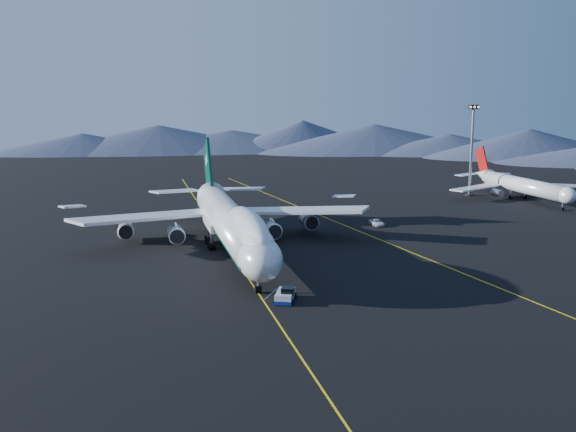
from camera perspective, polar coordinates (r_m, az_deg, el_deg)
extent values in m
plane|color=black|center=(120.73, -5.13, -3.16)|extent=(500.00, 500.00, 0.00)
cube|color=yellow|center=(120.73, -5.13, -3.16)|extent=(0.25, 220.00, 0.01)
cube|color=yellow|center=(137.65, 6.65, -1.48)|extent=(28.08, 198.09, 0.01)
cone|color=#3D465F|center=(348.93, -17.77, 6.36)|extent=(100.00, 100.00, 12.00)
cone|color=#3D465F|center=(353.02, -5.03, 6.87)|extent=(100.00, 100.00, 12.00)
cone|color=#3D465F|center=(348.56, 7.74, 6.77)|extent=(100.00, 100.00, 12.00)
cone|color=#3D465F|center=(335.70, 20.64, 6.05)|extent=(100.00, 100.00, 12.00)
cylinder|color=silver|center=(119.53, -5.18, -0.55)|extent=(6.50, 56.00, 6.50)
ellipsoid|color=silver|center=(92.61, -2.53, -3.80)|extent=(6.50, 10.40, 6.50)
ellipsoid|color=silver|center=(101.14, -3.60, -1.13)|extent=(5.13, 25.16, 5.85)
cube|color=black|center=(90.42, -2.28, -3.37)|extent=(3.60, 1.61, 1.29)
cone|color=silver|center=(151.64, -7.09, 2.08)|extent=(6.50, 12.00, 6.50)
cube|color=#043D2D|center=(120.68, -5.24, -0.88)|extent=(6.24, 60.00, 1.10)
cube|color=silver|center=(125.08, -5.55, -0.57)|extent=(7.50, 13.00, 1.60)
cube|color=silver|center=(129.65, -12.30, -0.06)|extent=(30.62, 23.28, 2.83)
cube|color=silver|center=(133.51, 0.23, 0.49)|extent=(30.62, 23.28, 2.83)
cylinder|color=slate|center=(126.49, -9.93, -1.53)|extent=(2.90, 5.50, 2.90)
cylinder|color=slate|center=(132.61, -14.23, -1.14)|extent=(2.90, 5.50, 2.90)
cylinder|color=slate|center=(129.09, -1.49, -1.13)|extent=(2.90, 5.50, 2.90)
cylinder|color=slate|center=(137.53, 1.79, -0.40)|extent=(2.90, 5.50, 2.90)
cube|color=#043D2D|center=(150.01, -7.08, 3.92)|extent=(0.55, 14.11, 15.94)
cube|color=silver|center=(152.38, -9.96, 2.20)|extent=(12.39, 9.47, 0.98)
cube|color=silver|center=(154.10, -4.38, 2.42)|extent=(12.39, 9.47, 0.98)
cylinder|color=black|center=(95.40, -2.68, -6.52)|extent=(0.90, 1.10, 1.10)
cube|color=silver|center=(91.62, -0.26, -7.07)|extent=(3.98, 5.27, 1.18)
cube|color=navy|center=(91.75, -0.26, -7.33)|extent=(4.16, 5.51, 0.54)
cube|color=black|center=(91.36, -0.26, -6.56)|extent=(2.24, 2.24, 0.97)
cylinder|color=silver|center=(190.62, 20.20, 2.55)|extent=(4.34, 36.57, 4.34)
ellipsoid|color=silver|center=(175.94, 23.50, 1.70)|extent=(4.34, 6.08, 4.34)
cone|color=silver|center=(208.75, 16.89, 3.51)|extent=(4.34, 8.00, 4.34)
cube|color=silver|center=(189.48, 16.35, 2.45)|extent=(19.19, 12.96, 0.40)
cube|color=silver|center=(201.90, 21.97, 2.58)|extent=(19.19, 12.96, 0.40)
cylinder|color=slate|center=(189.89, 18.10, 1.95)|extent=(2.17, 4.00, 2.17)
cylinder|color=slate|center=(196.80, 21.21, 2.04)|extent=(2.17, 4.00, 2.17)
cube|color=maroon|center=(208.78, 16.88, 4.72)|extent=(0.40, 7.79, 9.21)
imported|color=silver|center=(145.46, 7.89, -0.58)|extent=(2.32, 4.94, 1.36)
cylinder|color=black|center=(195.41, 15.80, 1.82)|extent=(2.43, 2.43, 0.41)
cylinder|color=slate|center=(193.99, 15.99, 5.46)|extent=(0.71, 0.71, 25.34)
cube|color=black|center=(193.36, 16.18, 9.29)|extent=(3.24, 0.81, 1.22)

